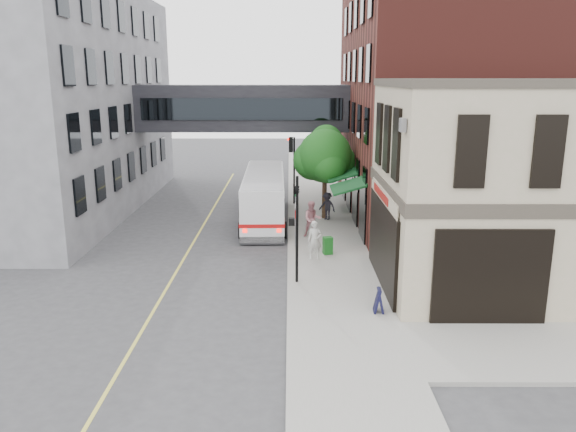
{
  "coord_description": "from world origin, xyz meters",
  "views": [
    {
      "loc": [
        0.09,
        -20.23,
        8.51
      ],
      "look_at": [
        0.03,
        2.77,
        2.8
      ],
      "focal_mm": 35.0,
      "sensor_mm": 36.0,
      "label": 1
    }
  ],
  "objects_px": {
    "bus": "(264,195)",
    "pedestrian_b": "(312,219)",
    "sandwich_board": "(379,300)",
    "newspaper_box": "(328,246)",
    "pedestrian_c": "(327,206)",
    "pedestrian_a": "(315,240)"
  },
  "relations": [
    {
      "from": "pedestrian_c",
      "to": "newspaper_box",
      "type": "bearing_deg",
      "value": -58.83
    },
    {
      "from": "pedestrian_b",
      "to": "pedestrian_c",
      "type": "height_order",
      "value": "pedestrian_b"
    },
    {
      "from": "pedestrian_c",
      "to": "pedestrian_b",
      "type": "bearing_deg",
      "value": -71.11
    },
    {
      "from": "bus",
      "to": "pedestrian_c",
      "type": "relative_size",
      "value": 6.45
    },
    {
      "from": "bus",
      "to": "sandwich_board",
      "type": "xyz_separation_m",
      "value": [
        4.79,
        -14.02,
        -1.01
      ]
    },
    {
      "from": "pedestrian_a",
      "to": "sandwich_board",
      "type": "height_order",
      "value": "pedestrian_a"
    },
    {
      "from": "bus",
      "to": "newspaper_box",
      "type": "relative_size",
      "value": 12.67
    },
    {
      "from": "pedestrian_b",
      "to": "pedestrian_c",
      "type": "xyz_separation_m",
      "value": [
        1.05,
        3.74,
        -0.14
      ]
    },
    {
      "from": "sandwich_board",
      "to": "newspaper_box",
      "type": "bearing_deg",
      "value": 104.66
    },
    {
      "from": "pedestrian_b",
      "to": "pedestrian_c",
      "type": "bearing_deg",
      "value": 72.48
    },
    {
      "from": "bus",
      "to": "pedestrian_b",
      "type": "relative_size",
      "value": 5.52
    },
    {
      "from": "newspaper_box",
      "to": "bus",
      "type": "bearing_deg",
      "value": 100.98
    },
    {
      "from": "pedestrian_c",
      "to": "sandwich_board",
      "type": "height_order",
      "value": "pedestrian_c"
    },
    {
      "from": "pedestrian_b",
      "to": "sandwich_board",
      "type": "distance_m",
      "value": 10.21
    },
    {
      "from": "bus",
      "to": "sandwich_board",
      "type": "distance_m",
      "value": 14.85
    },
    {
      "from": "bus",
      "to": "sandwich_board",
      "type": "height_order",
      "value": "bus"
    },
    {
      "from": "pedestrian_a",
      "to": "pedestrian_c",
      "type": "bearing_deg",
      "value": 79.15
    },
    {
      "from": "newspaper_box",
      "to": "sandwich_board",
      "type": "height_order",
      "value": "sandwich_board"
    },
    {
      "from": "newspaper_box",
      "to": "sandwich_board",
      "type": "distance_m",
      "value": 7.08
    },
    {
      "from": "bus",
      "to": "pedestrian_c",
      "type": "bearing_deg",
      "value": -4.46
    },
    {
      "from": "bus",
      "to": "newspaper_box",
      "type": "xyz_separation_m",
      "value": [
        3.39,
        -7.09,
        -1.04
      ]
    },
    {
      "from": "pedestrian_c",
      "to": "sandwich_board",
      "type": "xyz_separation_m",
      "value": [
        1.0,
        -13.73,
        -0.38
      ]
    }
  ]
}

